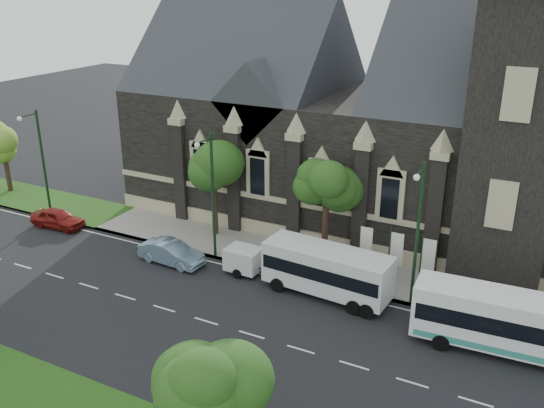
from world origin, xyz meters
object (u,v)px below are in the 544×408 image
Objects in this scene: tree_park_east at (203,380)px; box_trailer at (244,259)px; street_lamp_mid at (211,190)px; banner_flag_left at (364,246)px; shuttle_bus at (327,269)px; car_far_red at (58,218)px; sedan at (171,253)px; banner_flag_right at (426,258)px; tour_coach at (528,326)px; tree_walk_right at (331,180)px; street_lamp_far at (41,158)px; street_lamp_near at (417,228)px; tree_walk_far at (6,143)px; tree_walk_left at (217,163)px; banner_flag_center at (394,252)px.

tree_park_east is 17.44m from box_trailer.
street_lamp_mid reaches higher than banner_flag_left.
car_far_red is at bearing -176.07° from shuttle_bus.
shuttle_bus is 11.25m from sedan.
tour_coach is (6.29, -4.22, -0.56)m from banner_flag_right.
tree_walk_right is 0.96× the size of shuttle_bus.
tree_park_east reaches higher than shuttle_bus.
banner_flag_right is at bearing 77.35° from tree_park_east.
box_trailer is at bearing -2.83° from street_lamp_far.
street_lamp_near is at bearing -80.39° from sedan.
tree_walk_far is 33.22m from shuttle_bus.
banner_flag_left is 3.30m from shuttle_bus.
street_lamp_near is 0.78× the size of tour_coach.
tree_walk_right is 4.92m from banner_flag_left.
sedan is at bearing -8.18° from street_lamp_far.
banner_flag_left reaches higher than sedan.
tree_walk_right is at bearing -56.52° from sedan.
street_lamp_far is at bearing -165.74° from tree_walk_left.
tree_walk_far is 34.20m from banner_flag_left.
tree_walk_far reaches higher than banner_flag_left.
sedan is (-9.37, -5.61, -5.03)m from tree_walk_right.
sedan is at bearing -162.63° from banner_flag_left.
shuttle_bus is at bearing -113.18° from banner_flag_left.
sedan is (-14.45, -3.90, -1.59)m from banner_flag_center.
street_lamp_mid reaches higher than box_trailer.
tree_walk_left is 8.13m from box_trailer.
street_lamp_near and street_lamp_far have the same top height.
sedan is at bearing -137.40° from street_lamp_mid.
banner_flag_left is 7.94m from box_trailer.
tree_walk_right is 2.33× the size of box_trailer.
shuttle_bus is 2.44× the size of box_trailer.
street_lamp_near is at bearing 16.23° from shuttle_bus.
box_trailer is at bearing -175.12° from street_lamp_near.
street_lamp_near reaches higher than shuttle_bus.
street_lamp_mid reaches higher than car_far_red.
tour_coach is at bearing -6.93° from tree_walk_far.
car_far_red is (-28.18, -2.92, -1.63)m from banner_flag_right.
tree_walk_left reaches higher than sedan.
tree_walk_right is at bearing 98.42° from tree_park_east.
tree_park_east is 0.77× the size of shuttle_bus.
shuttle_bus is (32.84, -4.16, -2.84)m from tree_walk_far.
banner_flag_left is 2.00m from banner_flag_center.
tour_coach is 2.61× the size of car_far_red.
tree_walk_far is 0.54× the size of tour_coach.
banner_flag_left is at bearing 152.82° from street_lamp_near.
banner_flag_left is (3.08, -1.71, -3.43)m from tree_walk_right.
box_trailer is at bearing -177.20° from shuttle_bus.
banner_flag_center is (14.08, -1.70, -3.35)m from tree_walk_left.
tour_coach is (6.57, -2.31, -3.28)m from street_lamp_near.
shuttle_bus is (25.01, -1.07, -3.33)m from street_lamp_far.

